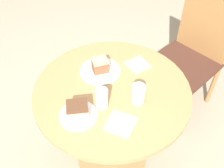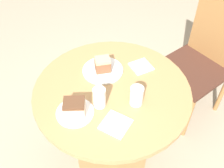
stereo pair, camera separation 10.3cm
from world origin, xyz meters
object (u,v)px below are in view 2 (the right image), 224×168
plate_near (75,112)px  plate_far (103,70)px  chair (200,60)px  glass_lemonade (137,96)px  cake_slice_near (74,107)px  cake_slice_far (103,64)px  glass_water (99,98)px

plate_near → plate_far: 0.35m
chair → plate_far: (-0.25, -0.82, 0.28)m
glass_lemonade → cake_slice_near: bearing=-123.7°
chair → plate_far: 0.90m
cake_slice_far → glass_lemonade: (0.31, -0.05, -0.00)m
plate_near → glass_water: (0.05, 0.13, 0.05)m
glass_lemonade → cake_slice_far: bearing=170.0°
chair → cake_slice_far: 0.92m
chair → glass_lemonade: 0.94m
glass_water → plate_far: bearing=131.8°
glass_water → cake_slice_near: bearing=-112.1°
cake_slice_near → plate_near: bearing=0.0°
chair → plate_far: bearing=-98.5°
plate_far → cake_slice_far: bearing=180.0°
plate_far → glass_water: 0.27m
plate_far → cake_slice_far: size_ratio=2.12×
plate_near → cake_slice_near: cake_slice_near is taller
chair → glass_water: (-0.07, -1.02, 0.33)m
plate_near → cake_slice_near: bearing=180.0°
chair → glass_water: 1.08m
chair → cake_slice_near: (-0.12, -1.15, 0.32)m
cake_slice_near → glass_water: 0.14m
chair → glass_water: bearing=-85.7°
plate_near → chair: bearing=83.9°
chair → cake_slice_far: bearing=-98.5°
cake_slice_near → glass_water: bearing=67.9°
plate_near → glass_water: 0.15m
chair → plate_near: bearing=-87.8°
chair → cake_slice_far: (-0.25, -0.82, 0.33)m
chair → plate_near: 1.19m
cake_slice_near → glass_water: size_ratio=1.19×
chair → cake_slice_near: 1.20m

